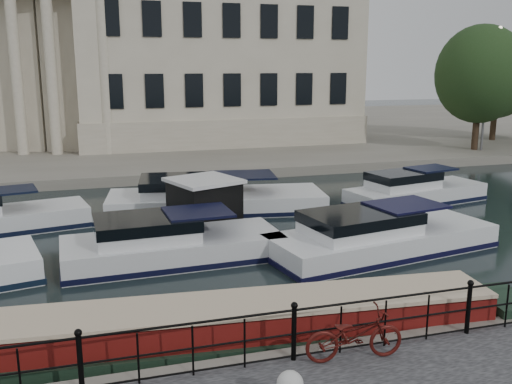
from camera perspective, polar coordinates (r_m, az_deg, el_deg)
ground_plane at (r=13.89m, az=0.40°, el=-14.08°), size 160.00×160.00×0.00m
far_bank at (r=51.34m, az=-12.55°, el=5.68°), size 120.00×42.00×0.55m
railing at (r=11.45m, az=3.82°, el=-13.53°), size 24.14×0.14×1.22m
civic_building at (r=46.64m, az=-13.79°, el=13.28°), size 53.55×31.84×16.85m
bicycle at (r=11.66m, az=9.80°, el=-13.90°), size 2.04×0.87×1.04m
narrowboat at (r=13.04m, az=-0.05°, el=-14.16°), size 13.65×2.93×1.50m
harbour_hut at (r=21.40m, az=-5.18°, el=-1.72°), size 3.85×3.54×2.19m
cabin_cruisers at (r=20.92m, az=-8.46°, el=-3.81°), size 29.19×11.37×1.99m
trees at (r=45.25m, az=24.22°, el=10.28°), size 13.14×9.66×8.31m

